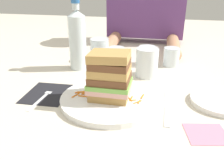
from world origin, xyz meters
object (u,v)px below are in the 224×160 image
Objects in this scene: sandwich at (110,76)px; knife at (167,108)px; empty_tumbler_2 at (100,50)px; empty_tumbler_0 at (147,56)px; fork at (44,96)px; juice_glass at (147,64)px; napkin_dark at (47,93)px; empty_tumbler_1 at (116,57)px; main_plate at (110,99)px; water_bottle at (77,39)px; empty_tumbler_3 at (171,57)px; side_plate at (222,101)px; napkin_pink at (206,134)px.

knife is (0.16, -0.01, -0.08)m from sandwich.
empty_tumbler_0 is at bearing -3.91° from empty_tumbler_2.
fork is at bearing -128.77° from empty_tumbler_0.
napkin_dark is at bearing -144.32° from juice_glass.
empty_tumbler_1 is (-0.12, 0.07, -0.01)m from juice_glass.
main_plate is 3.01× the size of empty_tumbler_2.
water_bottle is (-0.18, 0.25, 0.03)m from sandwich.
napkin_dark is 0.58× the size of water_bottle.
empty_tumbler_3 is at bearing 56.18° from juice_glass.
side_plate is at bearing 6.99° from fork.
water_bottle is at bearing -162.55° from empty_tumbler_1.
napkin_dark is 0.33m from empty_tumbler_1.
juice_glass reaches higher than empty_tumbler_0.
main_plate is at bearing -103.33° from empty_tumbler_0.
sandwich is 0.28m from napkin_pink.
juice_glass reaches higher than empty_tumbler_1.
fork is (-0.20, -0.01, -0.08)m from sandwich.
main_plate reaches higher than knife.
sandwich is 0.52× the size of water_bottle.
empty_tumbler_0 is 0.83× the size of napkin_pink.
napkin_pink is at bearing -63.72° from juice_glass.
water_bottle reaches higher than empty_tumbler_0.
sandwich reaches higher than fork.
empty_tumbler_0 is at bearing 51.23° from fork.
empty_tumbler_0 is 0.20m from empty_tumbler_2.
empty_tumbler_3 is at bearing 87.62° from knife.
empty_tumbler_2 is 0.30m from empty_tumbler_3.
fork is 0.37m from juice_glass.
water_bottle is at bearing 125.57° from main_plate.
water_bottle is at bearing -118.19° from empty_tumbler_2.
empty_tumbler_3 is (0.01, 0.36, 0.04)m from knife.
knife is 0.36m from empty_tumbler_0.
juice_glass reaches higher than empty_tumbler_3.
main_plate is 0.20m from fork.
juice_glass is at bearing 35.68° from napkin_dark.
juice_glass is (0.29, 0.23, 0.04)m from fork.
napkin_dark is at bearing 176.62° from sandwich.
knife is 1.15× the size of side_plate.
empty_tumbler_3 is 0.47m from napkin_pink.
empty_tumbler_0 is 0.44× the size of side_plate.
side_plate is (0.49, -0.19, -0.11)m from water_bottle.
knife is at bearing 0.63° from fork.
juice_glass is 1.29× the size of empty_tumbler_1.
empty_tumbler_2 reaches higher than fork.
sandwich is 0.22m from fork.
napkin_dark is at bearing 87.15° from fork.
empty_tumbler_1 is 0.42m from side_plate.
empty_tumbler_2 reaches higher than napkin_dark.
empty_tumbler_3 is (0.38, 0.36, 0.03)m from fork.
empty_tumbler_0 is at bearing -173.24° from empty_tumbler_3.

